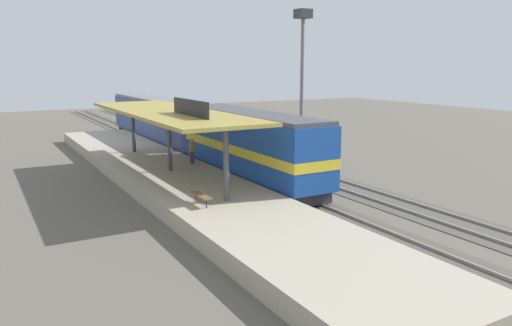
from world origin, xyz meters
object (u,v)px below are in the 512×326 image
at_px(person_waiting, 192,150).
at_px(light_mast, 302,53).
at_px(platform_bench, 201,196).
at_px(locomotive, 250,146).
at_px(passenger_carriage_single, 158,120).
at_px(freight_car, 235,129).

bearing_deg(person_waiting, light_mast, 10.77).
relative_size(platform_bench, locomotive, 0.12).
xyz_separation_m(passenger_carriage_single, person_waiting, (-2.51, -14.42, -0.46)).
bearing_deg(locomotive, freight_car, 67.16).
height_order(locomotive, person_waiting, locomotive).
bearing_deg(locomotive, light_mast, 35.40).
bearing_deg(platform_bench, light_mast, 39.86).
bearing_deg(passenger_carriage_single, locomotive, -90.00).
relative_size(platform_bench, person_waiting, 0.99).
height_order(platform_bench, passenger_carriage_single, passenger_carriage_single).
height_order(locomotive, passenger_carriage_single, locomotive).
bearing_deg(light_mast, freight_car, 120.75).
height_order(passenger_carriage_single, freight_car, passenger_carriage_single).
bearing_deg(light_mast, locomotive, -144.60).
relative_size(locomotive, person_waiting, 8.44).
xyz_separation_m(platform_bench, light_mast, (13.80, 11.52, 7.05)).
distance_m(passenger_carriage_single, person_waiting, 14.64).
xyz_separation_m(passenger_carriage_single, freight_car, (4.60, -7.08, -0.34)).
relative_size(platform_bench, light_mast, 0.15).
distance_m(freight_car, person_waiting, 10.22).
height_order(platform_bench, person_waiting, person_waiting).
xyz_separation_m(platform_bench, locomotive, (6.00, 5.98, 1.07)).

